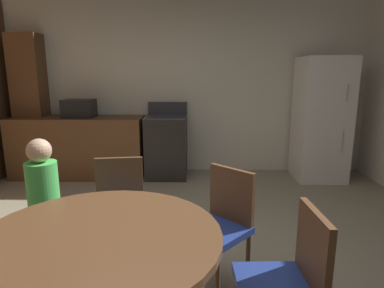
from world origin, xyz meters
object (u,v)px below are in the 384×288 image
at_px(microwave, 79,108).
at_px(chair_north, 119,206).
at_px(chair_east, 289,279).
at_px(oven_range, 167,146).
at_px(person_child, 45,207).
at_px(chair_northeast, 221,221).
at_px(refrigerator, 321,119).
at_px(dining_table, 100,263).

xyz_separation_m(microwave, chair_north, (1.11, -2.33, -0.53)).
relative_size(microwave, chair_east, 0.51).
bearing_deg(oven_range, microwave, -179.84).
bearing_deg(microwave, person_child, -76.23).
xyz_separation_m(chair_east, chair_northeast, (-0.30, 0.66, 0.00)).
bearing_deg(oven_range, chair_northeast, -76.34).
height_order(chair_north, person_child, person_child).
xyz_separation_m(oven_range, refrigerator, (2.25, -0.05, 0.41)).
distance_m(dining_table, chair_east, 0.97).
bearing_deg(person_child, refrigerator, 90.59).
xyz_separation_m(microwave, person_child, (0.62, -2.54, -0.45)).
height_order(chair_east, chair_north, same).
bearing_deg(person_child, chair_northeast, 48.21).
relative_size(oven_range, person_child, 1.01).
height_order(microwave, chair_northeast, microwave).
distance_m(microwave, dining_table, 3.53).
bearing_deg(dining_table, chair_north, 97.88).
relative_size(microwave, chair_northeast, 0.51).
xyz_separation_m(microwave, chair_east, (2.21, -3.25, -0.53)).
xyz_separation_m(oven_range, dining_table, (-0.03, -3.28, 0.14)).
height_order(refrigerator, dining_table, refrigerator).
relative_size(refrigerator, person_child, 1.61).
distance_m(microwave, chair_north, 2.63).
height_order(microwave, dining_table, microwave).
bearing_deg(person_child, chair_east, 25.97).
height_order(dining_table, person_child, person_child).
xyz_separation_m(refrigerator, dining_table, (-2.28, -3.23, -0.28)).
bearing_deg(person_child, chair_north, 73.67).
distance_m(oven_range, dining_table, 3.29).
relative_size(chair_east, chair_northeast, 1.00).
relative_size(chair_east, person_child, 0.80).
height_order(oven_range, chair_northeast, oven_range).
height_order(chair_northeast, person_child, person_child).
bearing_deg(dining_table, chair_east, 2.11).
distance_m(chair_north, person_child, 0.54).
bearing_deg(refrigerator, dining_table, -125.20).
distance_m(chair_northeast, person_child, 1.28).
height_order(refrigerator, microwave, refrigerator).
relative_size(chair_north, chair_northeast, 1.00).
xyz_separation_m(microwave, chair_northeast, (1.90, -2.58, -0.53)).
distance_m(oven_range, chair_northeast, 2.66).
relative_size(microwave, chair_north, 0.51).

